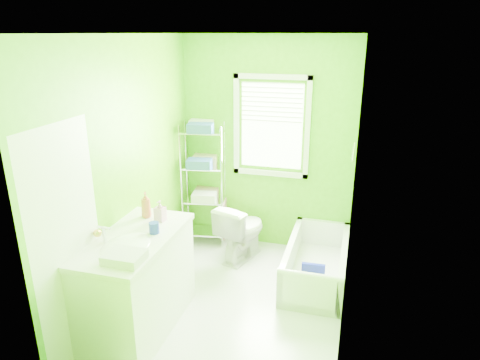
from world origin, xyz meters
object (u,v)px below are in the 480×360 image
(toilet, at_px, (242,230))
(bathtub, at_px, (316,268))
(vanity, at_px, (137,281))
(wire_shelf_unit, at_px, (205,171))

(toilet, bearing_deg, bathtub, -179.05)
(vanity, height_order, wire_shelf_unit, wire_shelf_unit)
(vanity, bearing_deg, bathtub, 40.47)
(vanity, distance_m, wire_shelf_unit, 1.87)
(wire_shelf_unit, bearing_deg, vanity, -89.62)
(vanity, bearing_deg, toilet, 70.10)
(toilet, bearing_deg, wire_shelf_unit, -9.96)
(bathtub, bearing_deg, vanity, -139.53)
(bathtub, height_order, vanity, vanity)
(wire_shelf_unit, bearing_deg, toilet, -26.93)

